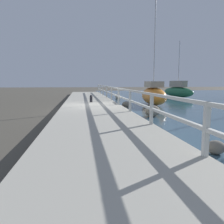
% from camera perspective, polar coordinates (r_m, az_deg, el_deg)
% --- Properties ---
extents(ground_plane, '(120.00, 120.00, 0.00)m').
position_cam_1_polar(ground_plane, '(13.59, -5.32, 0.42)').
color(ground_plane, '#4C473D').
extents(dock_walkway, '(3.58, 36.00, 0.34)m').
position_cam_1_polar(dock_walkway, '(13.57, -5.33, 1.13)').
color(dock_walkway, '#B2AD9E').
rests_on(dock_walkway, ground).
extents(railing, '(0.10, 32.50, 1.05)m').
position_cam_1_polar(railing, '(13.68, 1.74, 4.95)').
color(railing, silver).
rests_on(railing, dock_walkway).
extents(boulder_water_edge, '(0.78, 0.70, 0.59)m').
position_cam_1_polar(boulder_water_edge, '(11.25, 10.49, 0.28)').
color(boulder_water_edge, slate).
rests_on(boulder_water_edge, ground).
extents(boulder_upstream, '(0.55, 0.50, 0.42)m').
position_cam_1_polar(boulder_upstream, '(23.91, 1.51, 4.16)').
color(boulder_upstream, slate).
rests_on(boulder_upstream, ground).
extents(boulder_near_dock, '(0.59, 0.53, 0.44)m').
position_cam_1_polar(boulder_near_dock, '(14.88, 3.75, 1.94)').
color(boulder_near_dock, '#666056').
rests_on(boulder_near_dock, ground).
extents(boulder_far_strip, '(0.45, 0.41, 0.34)m').
position_cam_1_polar(boulder_far_strip, '(5.95, 25.46, -8.34)').
color(boulder_far_strip, '#666056').
rests_on(boulder_far_strip, ground).
extents(boulder_downstream, '(0.45, 0.41, 0.34)m').
position_cam_1_polar(boulder_downstream, '(11.35, 10.43, -0.28)').
color(boulder_downstream, gray).
rests_on(boulder_downstream, ground).
extents(boulder_mid_strip, '(0.43, 0.39, 0.33)m').
position_cam_1_polar(boulder_mid_strip, '(21.86, 1.61, 3.69)').
color(boulder_mid_strip, '#666056').
rests_on(boulder_mid_strip, ground).
extents(mooring_bollard, '(0.20, 0.20, 0.52)m').
position_cam_1_polar(mooring_bollard, '(15.35, -5.49, 3.54)').
color(mooring_bollard, black).
rests_on(mooring_bollard, dock_walkway).
extents(sailboat_green, '(1.95, 5.48, 6.27)m').
position_cam_1_polar(sailboat_green, '(26.12, 16.82, 5.36)').
color(sailboat_green, '#236B42').
rests_on(sailboat_green, water_surface).
extents(sailboat_orange, '(1.73, 4.85, 8.19)m').
position_cam_1_polar(sailboat_orange, '(17.05, 10.75, 4.46)').
color(sailboat_orange, orange).
rests_on(sailboat_orange, water_surface).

